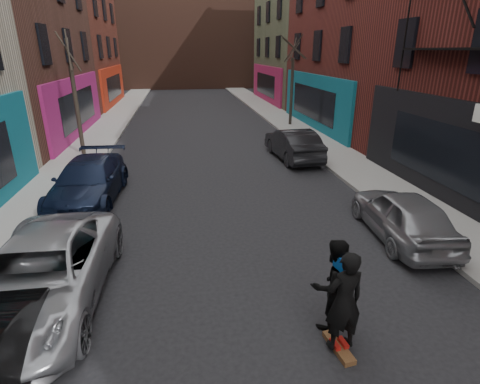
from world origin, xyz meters
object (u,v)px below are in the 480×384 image
object	(u,v)px
parked_left_end	(89,181)
skateboard	(339,347)
parked_left_far	(41,275)
parked_right_far	(403,215)
parked_right_end	(293,144)
pedestrian	(333,285)
tree_right_far	(292,73)
skateboarder	(344,301)
tree_left_far	(74,86)

from	to	relation	value
parked_left_end	skateboard	bearing A→B (deg)	-50.99
parked_left_far	parked_right_far	size ratio (longest dim) A/B	1.28
parked_left_end	parked_right_end	xyz separation A→B (m)	(8.55, 4.11, 0.01)
parked_left_far	pedestrian	size ratio (longest dim) A/B	2.85
tree_right_far	skateboard	world-z (taller)	tree_right_far
skateboard	parked_right_far	bearing A→B (deg)	40.54
parked_left_far	parked_left_end	distance (m)	5.88
parked_left_end	skateboarder	world-z (taller)	skateboarder
parked_left_far	parked_right_end	bearing A→B (deg)	52.46
tree_right_far	parked_right_end	distance (m)	8.91
tree_right_far	pedestrian	distance (m)	20.45
parked_right_end	skateboarder	bearing A→B (deg)	73.65
parked_right_end	skateboard	size ratio (longest dim) A/B	5.60
parked_left_end	parked_right_end	distance (m)	9.48
pedestrian	tree_left_far	bearing A→B (deg)	-71.74
tree_left_far	parked_right_end	size ratio (longest dim) A/B	1.45
tree_left_far	skateboarder	bearing A→B (deg)	-62.64
tree_left_far	parked_right_end	distance (m)	10.70
pedestrian	parked_left_far	bearing A→B (deg)	-25.76
skateboard	parked_left_end	bearing A→B (deg)	118.45
parked_right_end	pedestrian	size ratio (longest dim) A/B	2.44
parked_right_far	skateboarder	world-z (taller)	skateboarder
tree_right_far	parked_right_end	world-z (taller)	tree_right_far
skateboard	skateboarder	bearing A→B (deg)	0.00
parked_left_end	parked_right_far	world-z (taller)	parked_left_end
skateboard	skateboarder	xyz separation A→B (m)	(0.00, 0.00, 0.98)
tree_left_far	skateboard	world-z (taller)	tree_left_far
tree_left_far	pedestrian	bearing A→B (deg)	-61.38
skateboard	pedestrian	size ratio (longest dim) A/B	0.44
skateboard	skateboarder	size ratio (longest dim) A/B	0.43
tree_right_far	skateboarder	size ratio (longest dim) A/B	3.64
parked_left_far	skateboard	xyz separation A→B (m)	(5.49, -2.15, -0.68)
tree_right_far	parked_right_far	size ratio (longest dim) A/B	1.66
tree_left_far	skateboarder	size ratio (longest dim) A/B	3.48
skateboard	pedestrian	bearing A→B (deg)	76.73
tree_right_far	parked_right_far	distance (m)	16.83
parked_left_end	pedestrian	world-z (taller)	pedestrian
tree_left_far	pedestrian	world-z (taller)	tree_left_far
tree_left_far	parked_left_far	size ratio (longest dim) A/B	1.24
tree_left_far	parked_left_end	distance (m)	6.99
parked_right_far	parked_right_end	world-z (taller)	parked_right_end
parked_left_far	parked_left_end	world-z (taller)	parked_left_far
parked_right_far	tree_right_far	bearing A→B (deg)	-90.68
parked_left_far	skateboarder	bearing A→B (deg)	-19.37
parked_right_far	skateboard	xyz separation A→B (m)	(-3.41, -3.77, -0.65)
skateboard	tree_left_far	bearing A→B (deg)	109.98
skateboard	parked_right_end	bearing A→B (deg)	69.83
parked_right_end	skateboarder	size ratio (longest dim) A/B	2.40
parked_right_far	pedestrian	bearing A→B (deg)	48.17
tree_left_far	skateboarder	distance (m)	16.26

